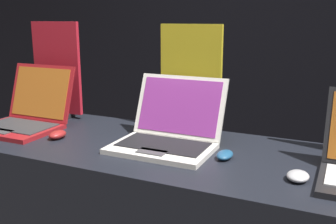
{
  "coord_description": "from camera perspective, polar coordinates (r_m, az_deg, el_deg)",
  "views": [
    {
      "loc": [
        0.63,
        -1.04,
        1.49
      ],
      "look_at": [
        -0.0,
        0.33,
        1.13
      ],
      "focal_mm": 42.0,
      "sensor_mm": 36.0,
      "label": 1
    }
  ],
  "objects": [
    {
      "name": "mouse_front",
      "position": [
        1.78,
        -15.75,
        -3.18
      ],
      "size": [
        0.06,
        0.09,
        0.04
      ],
      "color": "maroon",
      "rests_on": "display_counter"
    },
    {
      "name": "mouse_back",
      "position": [
        1.36,
        18.33,
        -8.82
      ],
      "size": [
        0.07,
        0.09,
        0.03
      ],
      "color": "#B2B2B7",
      "rests_on": "display_counter"
    },
    {
      "name": "laptop_middle",
      "position": [
        1.61,
        0.11,
        -2.78
      ],
      "size": [
        0.4,
        0.38,
        0.27
      ],
      "color": "silver",
      "rests_on": "display_counter"
    },
    {
      "name": "laptop_front",
      "position": [
        1.99,
        -19.89,
        -0.29
      ],
      "size": [
        0.36,
        0.37,
        0.29
      ],
      "color": "maroon",
      "rests_on": "display_counter"
    },
    {
      "name": "mouse_middle",
      "position": [
        1.49,
        8.24,
        -6.18
      ],
      "size": [
        0.06,
        0.1,
        0.03
      ],
      "color": "navy",
      "rests_on": "display_counter"
    },
    {
      "name": "promo_stand_front",
      "position": [
        2.13,
        -15.77,
        5.59
      ],
      "size": [
        0.29,
        0.07,
        0.5
      ],
      "color": "black",
      "rests_on": "display_counter"
    },
    {
      "name": "promo_stand_middle",
      "position": [
        1.78,
        3.29,
        4.45
      ],
      "size": [
        0.29,
        0.07,
        0.49
      ],
      "color": "black",
      "rests_on": "display_counter"
    },
    {
      "name": "wall_back",
      "position": [
        3.28,
        13.96,
        11.57
      ],
      "size": [
        8.0,
        0.05,
        2.8
      ],
      "color": "black",
      "rests_on": "ground_plane"
    }
  ]
}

